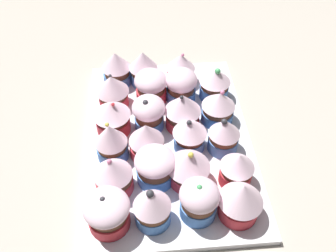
{
  "coord_description": "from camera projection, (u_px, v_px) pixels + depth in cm",
  "views": [
    {
      "loc": [
        42.7,
        -3.5,
        50.85
      ],
      "look_at": [
        0.0,
        0.0,
        4.2
      ],
      "focal_mm": 38.64,
      "sensor_mm": 36.0,
      "label": 1
    }
  ],
  "objects": [
    {
      "name": "ground_plane",
      "position": [
        168.0,
        147.0,
        0.68
      ],
      "size": [
        180.0,
        180.0,
        3.0
      ],
      "primitive_type": "cube",
      "color": "#B2A899"
    },
    {
      "name": "baking_tray",
      "position": [
        168.0,
        139.0,
        0.66
      ],
      "size": [
        42.33,
        29.63,
        1.2
      ],
      "color": "silver",
      "rests_on": "ground_plane"
    },
    {
      "name": "cupcake_0",
      "position": [
        116.0,
        68.0,
        0.73
      ],
      "size": [
        5.89,
        5.89,
        7.32
      ],
      "color": "#477AC6",
      "rests_on": "baking_tray"
    },
    {
      "name": "cupcake_1",
      "position": [
        112.0,
        90.0,
        0.69
      ],
      "size": [
        6.3,
        6.3,
        7.14
      ],
      "color": "#D1333D",
      "rests_on": "baking_tray"
    },
    {
      "name": "cupcake_2",
      "position": [
        112.0,
        116.0,
        0.64
      ],
      "size": [
        6.66,
        6.66,
        7.02
      ],
      "color": "#D1333D",
      "rests_on": "baking_tray"
    },
    {
      "name": "cupcake_3",
      "position": [
        111.0,
        141.0,
        0.6
      ],
      "size": [
        5.41,
        5.41,
        7.87
      ],
      "color": "#477AC6",
      "rests_on": "baking_tray"
    },
    {
      "name": "cupcake_4",
      "position": [
        113.0,
        175.0,
        0.56
      ],
      "size": [
        6.07,
        6.07,
        7.15
      ],
      "color": "#D1333D",
      "rests_on": "baking_tray"
    },
    {
      "name": "cupcake_5",
      "position": [
        107.0,
        212.0,
        0.52
      ],
      "size": [
        6.77,
        6.77,
        6.69
      ],
      "color": "#D1333D",
      "rests_on": "baking_tray"
    },
    {
      "name": "cupcake_6",
      "position": [
        143.0,
        67.0,
        0.73
      ],
      "size": [
        5.78,
        5.78,
        7.71
      ],
      "color": "#477AC6",
      "rests_on": "baking_tray"
    },
    {
      "name": "cupcake_7",
      "position": [
        151.0,
        86.0,
        0.7
      ],
      "size": [
        6.38,
        6.38,
        6.73
      ],
      "color": "#D1333D",
      "rests_on": "baking_tray"
    },
    {
      "name": "cupcake_8",
      "position": [
        149.0,
        113.0,
        0.65
      ],
      "size": [
        5.94,
        5.94,
        7.17
      ],
      "color": "#477AC6",
      "rests_on": "baking_tray"
    },
    {
      "name": "cupcake_9",
      "position": [
        146.0,
        140.0,
        0.6
      ],
      "size": [
        5.96,
        5.96,
        7.27
      ],
      "color": "#D1333D",
      "rests_on": "baking_tray"
    },
    {
      "name": "cupcake_10",
      "position": [
        155.0,
        166.0,
        0.57
      ],
      "size": [
        6.5,
        6.5,
        6.43
      ],
      "color": "#477AC6",
      "rests_on": "baking_tray"
    },
    {
      "name": "cupcake_11",
      "position": [
        152.0,
        207.0,
        0.52
      ],
      "size": [
        5.6,
        5.6,
        7.36
      ],
      "color": "#477AC6",
      "rests_on": "baking_tray"
    },
    {
      "name": "cupcake_12",
      "position": [
        181.0,
        68.0,
        0.74
      ],
      "size": [
        5.92,
        5.92,
        6.87
      ],
      "color": "#D1333D",
      "rests_on": "baking_tray"
    },
    {
      "name": "cupcake_13",
      "position": [
        181.0,
        85.0,
        0.7
      ],
      "size": [
        6.18,
        6.18,
        6.8
      ],
      "color": "#477AC6",
      "rests_on": "baking_tray"
    },
    {
      "name": "cupcake_14",
      "position": [
        183.0,
        110.0,
        0.65
      ],
      "size": [
        6.55,
        6.55,
        7.69
      ],
      "color": "#D1333D",
      "rests_on": "baking_tray"
    },
    {
      "name": "cupcake_15",
      "position": [
        190.0,
        134.0,
        0.61
      ],
      "size": [
        5.89,
        5.89,
        6.9
      ],
      "color": "#477AC6",
      "rests_on": "baking_tray"
    },
    {
      "name": "cupcake_16",
      "position": [
        189.0,
        166.0,
        0.56
      ],
      "size": [
        6.91,
        6.91,
        7.51
      ],
      "color": "#D1333D",
      "rests_on": "baking_tray"
    },
    {
      "name": "cupcake_17",
      "position": [
        199.0,
        200.0,
        0.53
      ],
      "size": [
        5.93,
        5.93,
        7.29
      ],
      "color": "#477AC6",
      "rests_on": "baking_tray"
    },
    {
      "name": "cupcake_18",
      "position": [
        215.0,
        83.0,
        0.7
      ],
      "size": [
        6.06,
        6.06,
        7.15
      ],
      "color": "#477AC6",
      "rests_on": "baking_tray"
    },
    {
      "name": "cupcake_19",
      "position": [
        218.0,
        107.0,
        0.66
      ],
      "size": [
        6.12,
        6.12,
        6.87
      ],
      "color": "#477AC6",
      "rests_on": "baking_tray"
    },
    {
      "name": "cupcake_20",
      "position": [
        224.0,
        135.0,
        0.61
      ],
      "size": [
        5.35,
        5.35,
        7.25
      ],
      "color": "#477AC6",
      "rests_on": "baking_tray"
    },
    {
      "name": "cupcake_21",
      "position": [
        237.0,
        168.0,
        0.57
      ],
      "size": [
        5.47,
        5.47,
        6.74
      ],
      "color": "#D1333D",
      "rests_on": "baking_tray"
    },
    {
      "name": "cupcake_22",
      "position": [
        241.0,
        199.0,
        0.52
      ],
      "size": [
        6.63,
        6.63,
        7.37
      ],
      "color": "#D1333D",
      "rests_on": "baking_tray"
    }
  ]
}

